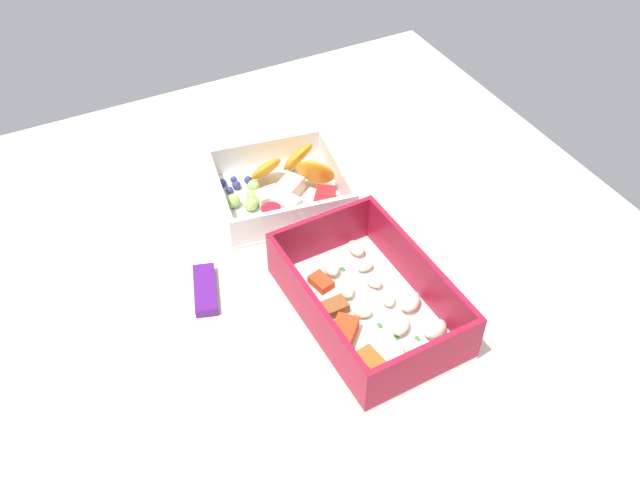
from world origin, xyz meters
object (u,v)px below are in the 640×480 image
(candy_bar, at_px, (205,290))
(paper_cup_liner, at_px, (257,145))
(pasta_container, at_px, (368,303))
(fruit_bowl, at_px, (283,187))

(candy_bar, bearing_deg, paper_cup_liner, -35.79)
(pasta_container, relative_size, fruit_bowl, 1.20)
(pasta_container, bearing_deg, candy_bar, 51.38)
(fruit_bowl, xyz_separation_m, paper_cup_liner, (0.11, -0.01, -0.01))
(fruit_bowl, distance_m, paper_cup_liner, 0.11)
(pasta_container, distance_m, paper_cup_liner, 0.33)
(paper_cup_liner, bearing_deg, pasta_container, 178.10)
(candy_bar, xyz_separation_m, paper_cup_liner, (0.22, -0.16, 0.00))
(candy_bar, distance_m, paper_cup_liner, 0.27)
(pasta_container, relative_size, candy_bar, 3.08)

